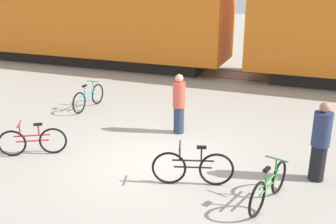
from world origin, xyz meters
TOP-DOWN VIEW (x-y plane):
  - ground_plane at (0.00, 0.00)m, footprint 80.00×80.00m
  - freight_train at (0.00, 9.32)m, footprint 27.70×3.14m
  - rail_near at (0.00, 8.60)m, footprint 39.70×0.07m
  - rail_far at (0.00, 10.04)m, footprint 39.70×0.07m
  - bicycle_teal at (-3.59, 2.90)m, footprint 0.46×1.78m
  - bicycle_black at (1.15, -0.69)m, footprint 1.65×0.58m
  - bicycle_maroon at (-2.92, -0.70)m, footprint 1.43×0.87m
  - bicycle_green at (2.72, -0.88)m, footprint 0.55×1.67m
  - person_in_red at (-0.09, 1.95)m, footprint 0.34×0.34m
  - person_in_navy at (3.56, 0.47)m, footprint 0.38×0.38m

SIDE VIEW (x-z plane):
  - ground_plane at x=0.00m, z-range 0.00..0.00m
  - rail_near at x=0.00m, z-range 0.00..0.01m
  - rail_far at x=0.00m, z-range 0.00..0.01m
  - bicycle_maroon at x=-2.92m, z-range -0.06..0.77m
  - bicycle_green at x=2.72m, z-range -0.06..0.79m
  - bicycle_teal at x=-3.59m, z-range -0.06..0.80m
  - bicycle_black at x=1.15m, z-range -0.07..0.84m
  - person_in_red at x=-0.09m, z-range 0.00..1.68m
  - person_in_navy at x=3.56m, z-range 0.00..1.74m
  - freight_train at x=0.00m, z-range 0.11..5.43m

